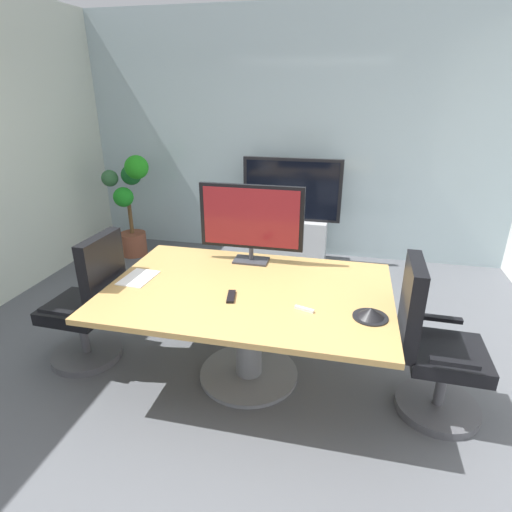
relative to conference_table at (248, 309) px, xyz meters
name	(u,v)px	position (x,y,z in m)	size (l,w,h in m)	color
ground_plane	(230,391)	(-0.09, -0.21, -0.58)	(6.90, 6.90, 0.00)	#515459
wall_back_glass_partition	(293,138)	(-0.09, 2.74, 0.91)	(5.41, 0.10, 2.99)	#9EB2B7
conference_table	(248,309)	(0.00, 0.00, 0.00)	(2.01, 1.33, 0.76)	#B2894C
office_chair_left	(90,311)	(-1.27, -0.08, -0.13)	(0.60, 0.58, 1.09)	#4C4C51
office_chair_right	(432,353)	(1.27, -0.08, -0.13)	(0.60, 0.58, 1.09)	#4C4C51
tv_monitor	(251,219)	(-0.10, 0.49, 0.53)	(0.84, 0.18, 0.64)	#333338
wall_display_unit	(291,227)	(-0.04, 2.38, -0.14)	(1.20, 0.36, 1.31)	#B7BABC
potted_plant	(130,202)	(-2.07, 2.10, 0.14)	(0.66, 0.48, 1.32)	brown
conference_phone	(371,313)	(0.84, -0.22, 0.20)	(0.22, 0.22, 0.07)	black
remote_control	(231,296)	(-0.08, -0.16, 0.18)	(0.05, 0.17, 0.02)	black
whiteboard_marker	(304,309)	(0.43, -0.23, 0.18)	(0.13, 0.02, 0.02)	silver
paper_notepad	(138,278)	(-0.85, -0.02, 0.18)	(0.21, 0.30, 0.01)	white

